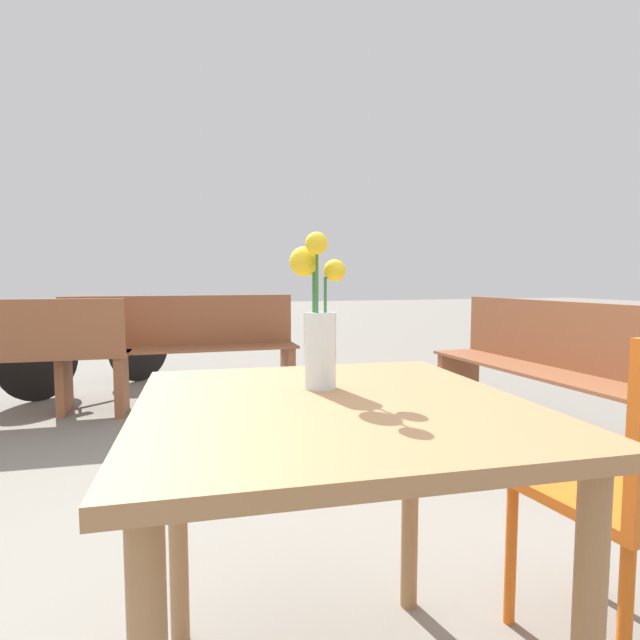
# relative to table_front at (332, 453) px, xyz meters

# --- Properties ---
(table_front) EXTENTS (0.85, 0.88, 0.73)m
(table_front) POSITION_rel_table_front_xyz_m (0.00, 0.00, 0.00)
(table_front) COLOR #9E7047
(table_front) RESTS_ON ground_plane
(flower_vase) EXTENTS (0.12, 0.12, 0.35)m
(flower_vase) POSITION_rel_table_front_xyz_m (0.01, 0.12, 0.25)
(flower_vase) COLOR silver
(flower_vase) RESTS_ON table_front
(bench_near) EXTENTS (0.40, 1.78, 0.85)m
(bench_near) POSITION_rel_table_front_xyz_m (1.86, 1.41, -0.15)
(bench_near) COLOR brown
(bench_near) RESTS_ON ground_plane
(bench_middle) EXTENTS (1.81, 0.41, 0.85)m
(bench_middle) POSITION_rel_table_front_xyz_m (-0.19, 3.11, -0.15)
(bench_middle) COLOR brown
(bench_middle) RESTS_ON ground_plane
(bench_far) EXTENTS (1.44, 0.46, 0.85)m
(bench_far) POSITION_rel_table_front_xyz_m (-1.28, 2.88, -0.17)
(bench_far) COLOR brown
(bench_far) RESTS_ON ground_plane
(bicycle) EXTENTS (1.28, 1.01, 0.75)m
(bicycle) POSITION_rel_table_front_xyz_m (-0.92, 3.81, -0.28)
(bicycle) COLOR black
(bicycle) RESTS_ON ground_plane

